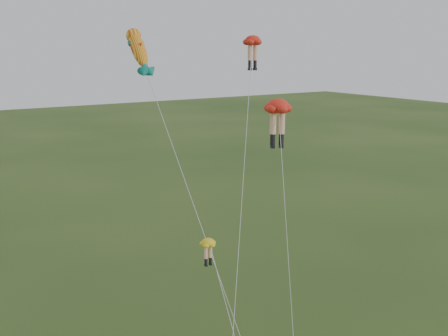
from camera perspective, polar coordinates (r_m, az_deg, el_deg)
legs_kite_red_high at (r=33.37m, az=3.25°, el=13.39°), size 8.57×9.84×19.24m
legs_kite_red_mid at (r=28.32m, az=6.18°, el=6.32°), size 2.41×5.00×15.65m
legs_kite_yellow at (r=24.60m, az=-1.43°, el=-10.12°), size 1.81×3.23×9.42m
fish_kite at (r=29.03m, az=-9.72°, el=13.15°), size 3.46×9.66×19.76m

